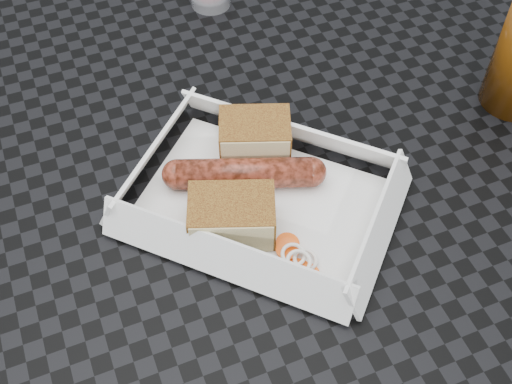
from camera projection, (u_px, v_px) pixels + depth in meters
patio_table at (214, 171)px, 0.75m from camera, size 0.80×0.80×0.74m
food_tray at (260, 202)px, 0.62m from camera, size 0.22×0.15×0.00m
bratwurst at (244, 173)px, 0.62m from camera, size 0.15×0.08×0.03m
bread_near at (255, 137)px, 0.64m from camera, size 0.08×0.07×0.04m
bread_far at (232, 216)px, 0.59m from camera, size 0.09×0.08×0.04m
veg_garnish at (296, 262)px, 0.58m from camera, size 0.03×0.03×0.00m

